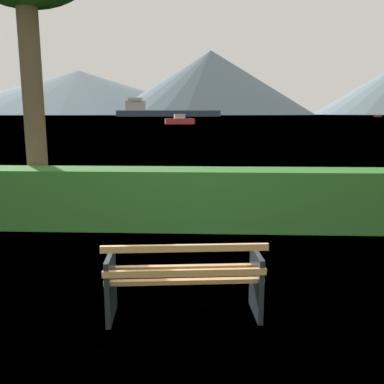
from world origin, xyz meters
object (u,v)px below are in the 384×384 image
object	(u,v)px
park_bench	(184,279)
sailboat_mid	(180,120)
cargo_ship_large	(161,111)
fishing_boat_near	(378,116)

from	to	relation	value
park_bench	sailboat_mid	bearing A→B (deg)	94.23
park_bench	cargo_ship_large	size ratio (longest dim) A/B	0.03
park_bench	sailboat_mid	size ratio (longest dim) A/B	0.28
fishing_boat_near	park_bench	bearing A→B (deg)	-111.55
cargo_ship_large	fishing_boat_near	world-z (taller)	cargo_ship_large
park_bench	cargo_ship_large	distance (m)	257.51
cargo_ship_large	sailboat_mid	bearing A→B (deg)	-82.12
sailboat_mid	cargo_ship_large	bearing A→B (deg)	97.88
fishing_boat_near	cargo_ship_large	bearing A→B (deg)	174.28
park_bench	cargo_ship_large	bearing A→B (deg)	96.80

